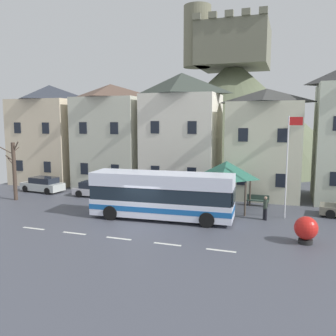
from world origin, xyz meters
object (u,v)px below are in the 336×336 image
object	(u,v)px
bus_shelter	(227,170)
townhouse_03	(265,143)
hilltop_castle	(232,110)
parked_car_02	(43,185)
transit_bus	(162,196)
bare_tree_00	(14,170)
townhouse_00	(51,134)
townhouse_01	(111,137)
public_bench	(258,200)
parked_car_00	(97,189)
townhouse_02	(182,134)
pedestrian_01	(224,204)
flagpole	(288,160)
harbour_buoy	(306,229)
pedestrian_00	(265,208)

from	to	relation	value
bus_shelter	townhouse_03	bearing A→B (deg)	68.74
hilltop_castle	parked_car_02	xyz separation A→B (m)	(-13.61, -28.05, -7.65)
transit_bus	bare_tree_00	distance (m)	14.08
townhouse_00	townhouse_03	distance (m)	22.63
townhouse_01	public_bench	xyz separation A→B (m)	(14.86, -3.52, -4.70)
public_bench	bare_tree_00	bearing A→B (deg)	-167.20
parked_car_02	public_bench	distance (m)	20.01
townhouse_00	transit_bus	distance (m)	19.71
hilltop_castle	parked_car_00	world-z (taller)	hilltop_castle
townhouse_02	bus_shelter	bearing A→B (deg)	-45.42
parked_car_02	pedestrian_01	bearing A→B (deg)	176.59
bus_shelter	public_bench	bearing A→B (deg)	38.02
parked_car_00	public_bench	bearing A→B (deg)	3.04
parked_car_00	parked_car_02	bearing A→B (deg)	176.98
townhouse_01	townhouse_03	size ratio (longest dim) A/B	1.08
flagpole	harbour_buoy	distance (m)	6.18
pedestrian_01	harbour_buoy	xyz separation A→B (m)	(5.39, -4.50, 0.03)
townhouse_02	harbour_buoy	world-z (taller)	townhouse_02
townhouse_00	bare_tree_00	world-z (taller)	townhouse_00
bus_shelter	parked_car_02	distance (m)	17.90
townhouse_02	public_bench	world-z (taller)	townhouse_02
pedestrian_01	public_bench	bearing A→B (deg)	60.46
bus_shelter	bare_tree_00	world-z (taller)	bare_tree_00
townhouse_01	transit_bus	bearing A→B (deg)	-47.26
townhouse_03	public_bench	world-z (taller)	townhouse_03
transit_bus	harbour_buoy	distance (m)	9.56
parked_car_00	public_bench	distance (m)	14.06
townhouse_03	parked_car_02	world-z (taller)	townhouse_03
public_bench	harbour_buoy	distance (m)	8.85
harbour_buoy	flagpole	bearing A→B (deg)	102.23
transit_bus	parked_car_00	xyz separation A→B (m)	(-8.02, 5.03, -0.98)
parked_car_00	pedestrian_01	distance (m)	12.21
townhouse_01	parked_car_02	world-z (taller)	townhouse_01
parked_car_00	flagpole	xyz separation A→B (m)	(16.20, -2.04, 3.47)
townhouse_00	pedestrian_00	world-z (taller)	townhouse_00
townhouse_03	parked_car_00	xyz separation A→B (m)	(-14.14, -5.40, -4.14)
parked_car_02	townhouse_03	bearing A→B (deg)	-159.79
townhouse_02	parked_car_00	size ratio (longest dim) A/B	2.57
harbour_buoy	bare_tree_00	size ratio (longest dim) A/B	0.30
townhouse_00	townhouse_01	xyz separation A→B (m)	(7.65, -0.55, -0.09)
bus_shelter	flagpole	xyz separation A→B (m)	(4.45, -1.31, 1.08)
townhouse_01	townhouse_02	world-z (taller)	townhouse_02
pedestrian_01	parked_car_02	bearing A→B (deg)	170.92
hilltop_castle	townhouse_02	bearing A→B (deg)	-92.61
transit_bus	pedestrian_01	size ratio (longest dim) A/B	6.63
pedestrian_00	public_bench	world-z (taller)	pedestrian_00
parked_car_00	parked_car_02	xyz separation A→B (m)	(-5.97, 0.19, 0.04)
parked_car_00	parked_car_02	distance (m)	5.98
bus_shelter	parked_car_02	world-z (taller)	bus_shelter
parked_car_02	bare_tree_00	world-z (taller)	bare_tree_00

